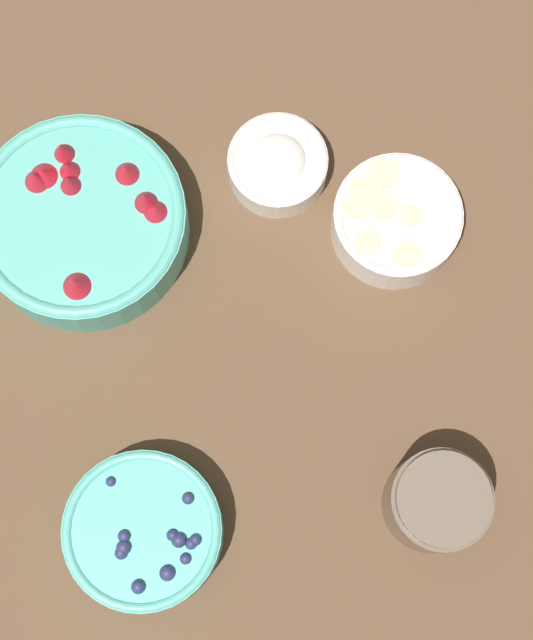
{
  "coord_description": "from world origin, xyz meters",
  "views": [
    {
      "loc": [
        0.04,
        -0.25,
        1.12
      ],
      "look_at": [
        0.05,
        -0.01,
        0.04
      ],
      "focal_mm": 60.0,
      "sensor_mm": 36.0,
      "label": 1
    }
  ],
  "objects_px": {
    "bowl_strawberries": "(82,220)",
    "bowl_cream": "(278,164)",
    "bowl_blueberries": "(144,531)",
    "jar_chocolate": "(436,502)",
    "bowl_bananas": "(396,220)"
  },
  "relations": [
    {
      "from": "bowl_cream",
      "to": "jar_chocolate",
      "type": "distance_m",
      "value": 0.4
    },
    {
      "from": "bowl_cream",
      "to": "bowl_blueberries",
      "type": "bearing_deg",
      "value": -110.3
    },
    {
      "from": "bowl_strawberries",
      "to": "bowl_blueberries",
      "type": "bearing_deg",
      "value": -78.58
    },
    {
      "from": "bowl_strawberries",
      "to": "jar_chocolate",
      "type": "xyz_separation_m",
      "value": [
        0.36,
        -0.3,
        0.01
      ]
    },
    {
      "from": "bowl_strawberries",
      "to": "bowl_blueberries",
      "type": "xyz_separation_m",
      "value": [
        0.07,
        -0.32,
        -0.01
      ]
    },
    {
      "from": "jar_chocolate",
      "to": "bowl_cream",
      "type": "bearing_deg",
      "value": 111.88
    },
    {
      "from": "bowl_blueberries",
      "to": "bowl_cream",
      "type": "height_order",
      "value": "bowl_blueberries"
    },
    {
      "from": "bowl_cream",
      "to": "jar_chocolate",
      "type": "relative_size",
      "value": 1.09
    },
    {
      "from": "bowl_cream",
      "to": "bowl_strawberries",
      "type": "bearing_deg",
      "value": -163.02
    },
    {
      "from": "bowl_bananas",
      "to": "jar_chocolate",
      "type": "bearing_deg",
      "value": -85.49
    },
    {
      "from": "bowl_strawberries",
      "to": "jar_chocolate",
      "type": "distance_m",
      "value": 0.47
    },
    {
      "from": "bowl_strawberries",
      "to": "bowl_bananas",
      "type": "relative_size",
      "value": 1.64
    },
    {
      "from": "bowl_strawberries",
      "to": "bowl_cream",
      "type": "distance_m",
      "value": 0.22
    },
    {
      "from": "bowl_bananas",
      "to": "jar_chocolate",
      "type": "height_order",
      "value": "jar_chocolate"
    },
    {
      "from": "bowl_strawberries",
      "to": "bowl_cream",
      "type": "xyz_separation_m",
      "value": [
        0.21,
        0.06,
        -0.01
      ]
    }
  ]
}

